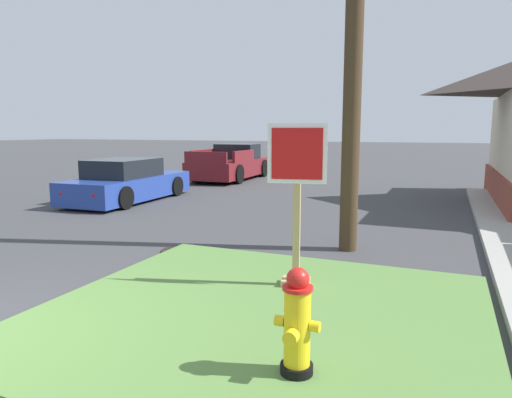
{
  "coord_description": "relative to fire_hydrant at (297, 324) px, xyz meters",
  "views": [
    {
      "loc": [
        4.37,
        -2.57,
        2.08
      ],
      "look_at": [
        1.37,
        4.65,
        0.9
      ],
      "focal_mm": 32.16,
      "sensor_mm": 36.0,
      "label": 1
    }
  ],
  "objects": [
    {
      "name": "fire_hydrant",
      "position": [
        0.0,
        0.0,
        0.0
      ],
      "size": [
        0.38,
        0.34,
        0.91
      ],
      "color": "black",
      "rests_on": "grass_corner_patch"
    },
    {
      "name": "parked_sedan_blue",
      "position": [
        -7.63,
        7.56,
        0.03
      ],
      "size": [
        2.0,
        4.46,
        1.25
      ],
      "color": "#233D93",
      "rests_on": "ground"
    },
    {
      "name": "stop_sign",
      "position": [
        -0.67,
        2.08,
        0.59
      ],
      "size": [
        0.73,
        0.34,
        2.08
      ],
      "color": "tan",
      "rests_on": "grass_corner_patch"
    },
    {
      "name": "pickup_truck_maroon",
      "position": [
        -7.42,
        14.29,
        0.11
      ],
      "size": [
        2.25,
        5.09,
        1.48
      ],
      "color": "maroon",
      "rests_on": "ground"
    },
    {
      "name": "manhole_cover",
      "position": [
        -3.12,
        3.23,
        -0.5
      ],
      "size": [
        0.7,
        0.7,
        0.02
      ],
      "primitive_type": "cylinder",
      "color": "black",
      "rests_on": "ground"
    },
    {
      "name": "grass_corner_patch",
      "position": [
        -0.78,
        1.12,
        -0.47
      ],
      "size": [
        4.84,
        4.6,
        0.08
      ],
      "primitive_type": "cube",
      "color": "#567F3D",
      "rests_on": "ground"
    }
  ]
}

